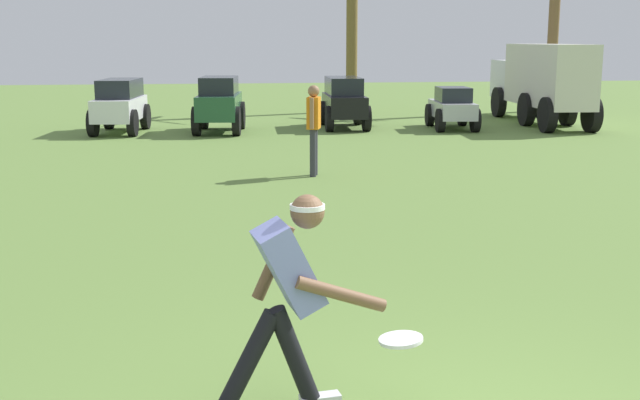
{
  "coord_description": "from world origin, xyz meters",
  "views": [
    {
      "loc": [
        -1.23,
        -3.79,
        2.32
      ],
      "look_at": [
        -0.27,
        3.22,
        0.9
      ],
      "focal_mm": 45.0,
      "sensor_mm": 36.0,
      "label": 1
    }
  ],
  "objects_px": {
    "frisbee_thrower": "(288,294)",
    "frisbee_in_flight": "(401,340)",
    "teammate_near_sideline": "(314,122)",
    "parked_car_slot_b": "(219,103)",
    "parked_car_slot_a": "(120,104)",
    "box_truck": "(541,79)",
    "parked_car_slot_c": "(344,101)",
    "parked_car_slot_d": "(452,107)"
  },
  "relations": [
    {
      "from": "parked_car_slot_a",
      "to": "parked_car_slot_c",
      "type": "height_order",
      "value": "same"
    },
    {
      "from": "frisbee_thrower",
      "to": "box_truck",
      "type": "distance_m",
      "value": 18.94
    },
    {
      "from": "parked_car_slot_a",
      "to": "parked_car_slot_d",
      "type": "relative_size",
      "value": 1.09
    },
    {
      "from": "parked_car_slot_b",
      "to": "parked_car_slot_c",
      "type": "bearing_deg",
      "value": 10.07
    },
    {
      "from": "teammate_near_sideline",
      "to": "frisbee_in_flight",
      "type": "bearing_deg",
      "value": -93.97
    },
    {
      "from": "teammate_near_sideline",
      "to": "parked_car_slot_a",
      "type": "relative_size",
      "value": 0.63
    },
    {
      "from": "parked_car_slot_b",
      "to": "teammate_near_sideline",
      "type": "bearing_deg",
      "value": -77.73
    },
    {
      "from": "parked_car_slot_d",
      "to": "frisbee_in_flight",
      "type": "bearing_deg",
      "value": -108.1
    },
    {
      "from": "parked_car_slot_d",
      "to": "box_truck",
      "type": "height_order",
      "value": "box_truck"
    },
    {
      "from": "frisbee_in_flight",
      "to": "parked_car_slot_d",
      "type": "height_order",
      "value": "parked_car_slot_d"
    },
    {
      "from": "teammate_near_sideline",
      "to": "box_truck",
      "type": "distance_m",
      "value": 10.83
    },
    {
      "from": "parked_car_slot_a",
      "to": "box_truck",
      "type": "distance_m",
      "value": 11.46
    },
    {
      "from": "parked_car_slot_b",
      "to": "box_truck",
      "type": "bearing_deg",
      "value": 5.92
    },
    {
      "from": "parked_car_slot_a",
      "to": "teammate_near_sideline",
      "type": "bearing_deg",
      "value": -61.03
    },
    {
      "from": "frisbee_thrower",
      "to": "parked_car_slot_b",
      "type": "relative_size",
      "value": 0.57
    },
    {
      "from": "frisbee_in_flight",
      "to": "box_truck",
      "type": "height_order",
      "value": "box_truck"
    },
    {
      "from": "teammate_near_sideline",
      "to": "parked_car_slot_b",
      "type": "bearing_deg",
      "value": 102.27
    },
    {
      "from": "parked_car_slot_c",
      "to": "parked_car_slot_b",
      "type": "bearing_deg",
      "value": -169.93
    },
    {
      "from": "parked_car_slot_b",
      "to": "parked_car_slot_a",
      "type": "bearing_deg",
      "value": 173.59
    },
    {
      "from": "frisbee_thrower",
      "to": "box_truck",
      "type": "bearing_deg",
      "value": 62.52
    },
    {
      "from": "parked_car_slot_d",
      "to": "box_truck",
      "type": "bearing_deg",
      "value": 19.35
    },
    {
      "from": "parked_car_slot_b",
      "to": "box_truck",
      "type": "distance_m",
      "value": 9.0
    },
    {
      "from": "frisbee_in_flight",
      "to": "parked_car_slot_b",
      "type": "bearing_deg",
      "value": 93.18
    },
    {
      "from": "parked_car_slot_a",
      "to": "parked_car_slot_b",
      "type": "relative_size",
      "value": 1.02
    },
    {
      "from": "frisbee_in_flight",
      "to": "parked_car_slot_c",
      "type": "height_order",
      "value": "parked_car_slot_c"
    },
    {
      "from": "frisbee_in_flight",
      "to": "teammate_near_sideline",
      "type": "height_order",
      "value": "teammate_near_sideline"
    },
    {
      "from": "teammate_near_sideline",
      "to": "parked_car_slot_c",
      "type": "height_order",
      "value": "teammate_near_sideline"
    },
    {
      "from": "frisbee_thrower",
      "to": "frisbee_in_flight",
      "type": "distance_m",
      "value": 0.76
    },
    {
      "from": "frisbee_thrower",
      "to": "parked_car_slot_a",
      "type": "relative_size",
      "value": 0.56
    },
    {
      "from": "frisbee_in_flight",
      "to": "parked_car_slot_a",
      "type": "height_order",
      "value": "parked_car_slot_a"
    },
    {
      "from": "frisbee_in_flight",
      "to": "box_truck",
      "type": "xyz_separation_m",
      "value": [
        8.05,
        16.9,
        0.73
      ]
    },
    {
      "from": "parked_car_slot_a",
      "to": "frisbee_thrower",
      "type": "bearing_deg",
      "value": -80.55
    },
    {
      "from": "teammate_near_sideline",
      "to": "parked_car_slot_b",
      "type": "xyz_separation_m",
      "value": [
        -1.51,
        6.96,
        -0.2
      ]
    },
    {
      "from": "frisbee_thrower",
      "to": "parked_car_slot_a",
      "type": "xyz_separation_m",
      "value": [
        -2.69,
        16.16,
        -0.07
      ]
    },
    {
      "from": "frisbee_thrower",
      "to": "frisbee_in_flight",
      "type": "height_order",
      "value": "frisbee_thrower"
    },
    {
      "from": "frisbee_thrower",
      "to": "parked_car_slot_a",
      "type": "distance_m",
      "value": 16.38
    },
    {
      "from": "frisbee_thrower",
      "to": "parked_car_slot_b",
      "type": "bearing_deg",
      "value": 90.71
    },
    {
      "from": "frisbee_thrower",
      "to": "box_truck",
      "type": "xyz_separation_m",
      "value": [
        8.74,
        16.8,
        0.44
      ]
    },
    {
      "from": "frisbee_thrower",
      "to": "teammate_near_sideline",
      "type": "xyz_separation_m",
      "value": [
        1.32,
        8.92,
        0.15
      ]
    },
    {
      "from": "parked_car_slot_b",
      "to": "parked_car_slot_d",
      "type": "bearing_deg",
      "value": -0.7
    },
    {
      "from": "parked_car_slot_c",
      "to": "box_truck",
      "type": "xyz_separation_m",
      "value": [
        5.63,
        0.34,
        0.51
      ]
    },
    {
      "from": "parked_car_slot_b",
      "to": "parked_car_slot_c",
      "type": "distance_m",
      "value": 3.36
    }
  ]
}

